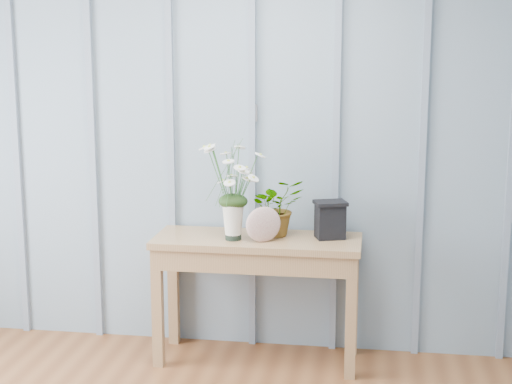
% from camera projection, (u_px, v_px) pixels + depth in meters
% --- Properties ---
extents(room_shell, '(4.00, 4.50, 2.50)m').
position_uv_depth(room_shell, '(145.00, 14.00, 3.30)').
color(room_shell, '#8195A5').
rests_on(room_shell, ground).
extents(sideboard, '(1.20, 0.45, 0.75)m').
position_uv_depth(sideboard, '(257.00, 257.00, 4.56)').
color(sideboard, '#957047').
rests_on(sideboard, ground).
extents(daisy_vase, '(0.41, 0.31, 0.58)m').
position_uv_depth(daisy_vase, '(233.00, 177.00, 4.43)').
color(daisy_vase, black).
rests_on(daisy_vase, sideboard).
extents(spider_plant, '(0.39, 0.37, 0.34)m').
position_uv_depth(spider_plant, '(277.00, 207.00, 4.56)').
color(spider_plant, black).
rests_on(spider_plant, sideboard).
extents(felt_disc_vessel, '(0.21, 0.14, 0.21)m').
position_uv_depth(felt_disc_vessel, '(263.00, 224.00, 4.43)').
color(felt_disc_vessel, '#984E56').
rests_on(felt_disc_vessel, sideboard).
extents(carved_box, '(0.21, 0.19, 0.22)m').
position_uv_depth(carved_box, '(330.00, 219.00, 4.51)').
color(carved_box, black).
rests_on(carved_box, sideboard).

